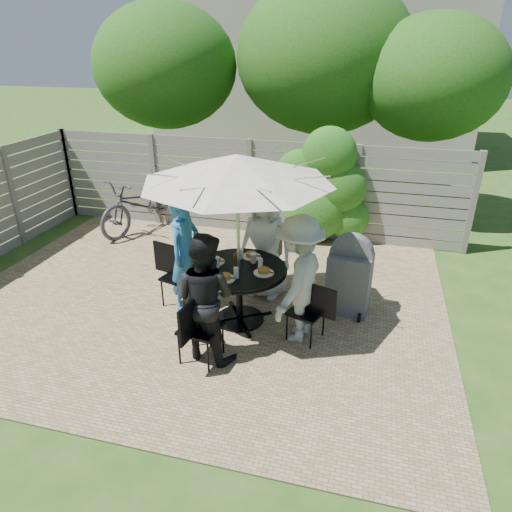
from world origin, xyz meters
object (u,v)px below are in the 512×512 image
(person_right, at_px, (298,280))
(chair_right, at_px, (306,323))
(umbrella, at_px, (237,168))
(glass_front, at_px, (236,273))
(plate_back, at_px, (251,255))
(glass_back, at_px, (241,254))
(person_front, at_px, (205,298))
(coffee_cup, at_px, (253,258))
(plate_left, at_px, (215,261))
(bicycle, at_px, (143,203))
(person_left, at_px, (186,254))
(bbq_grill, at_px, (349,278))
(plate_front, at_px, (225,278))
(glass_right, at_px, (260,264))
(patio_table, at_px, (239,284))
(glass_left, at_px, (217,262))
(person_back, at_px, (266,243))
(plate_right, at_px, (264,272))
(chair_back, at_px, (270,274))
(syrup_jug, at_px, (237,260))
(chair_left, at_px, (180,287))
(chair_front, at_px, (201,341))

(person_right, bearing_deg, chair_right, 89.22)
(umbrella, relative_size, glass_front, 19.95)
(plate_back, bearing_deg, glass_back, -148.07)
(person_front, xyz_separation_m, coffee_cup, (0.31, 1.01, 0.07))
(plate_left, bearing_deg, bicycle, 132.76)
(person_left, xyz_separation_m, bbq_grill, (2.21, 0.45, -0.29))
(plate_front, bearing_deg, bicycle, 131.59)
(glass_back, height_order, glass_right, same)
(patio_table, relative_size, glass_left, 10.46)
(person_back, relative_size, coffee_cup, 13.97)
(person_back, xyz_separation_m, glass_left, (-0.45, -0.86, 0.04))
(plate_right, bearing_deg, coffee_cup, 127.95)
(chair_right, height_order, glass_left, glass_left)
(glass_right, relative_size, coffee_cup, 1.17)
(patio_table, relative_size, chair_back, 1.68)
(person_front, bearing_deg, plate_front, -90.00)
(patio_table, bearing_deg, plate_left, 168.19)
(person_left, bearing_deg, glass_back, -70.30)
(bicycle, bearing_deg, plate_back, -20.34)
(chair_back, xyz_separation_m, plate_left, (-0.55, -0.87, 0.57))
(glass_right, height_order, syrup_jug, syrup_jug)
(person_back, distance_m, glass_back, 0.58)
(glass_right, xyz_separation_m, coffee_cup, (-0.13, 0.15, -0.01))
(bbq_grill, bearing_deg, glass_left, -151.22)
(plate_back, height_order, bbq_grill, bbq_grill)
(glass_back, distance_m, glass_front, 0.56)
(plate_back, height_order, syrup_jug, syrup_jug)
(glass_back, bearing_deg, plate_right, -40.99)
(glass_right, bearing_deg, chair_left, 173.04)
(chair_left, bearing_deg, plate_right, 3.50)
(chair_front, bearing_deg, person_right, -44.38)
(syrup_jug, distance_m, bicycle, 3.88)
(person_right, height_order, plate_left, person_right)
(patio_table, xyz_separation_m, coffee_cup, (0.14, 0.19, 0.31))
(chair_front, xyz_separation_m, person_right, (1.01, 0.78, 0.55))
(bbq_grill, bearing_deg, plate_back, -161.58)
(plate_front, bearing_deg, plate_back, 78.19)
(person_front, xyz_separation_m, bicycle, (-2.66, 3.56, -0.25))
(person_left, bearing_deg, umbrella, -90.00)
(plate_right, xyz_separation_m, bbq_grill, (1.04, 0.70, -0.30))
(glass_right, bearing_deg, plate_front, -130.99)
(person_right, bearing_deg, plate_right, -90.00)
(plate_left, bearing_deg, coffee_cup, 13.75)
(glass_front, distance_m, bbq_grill, 1.66)
(person_left, distance_m, syrup_jug, 0.77)
(chair_front, xyz_separation_m, plate_right, (0.55, 0.87, 0.56))
(glass_front, height_order, bbq_grill, bbq_grill)
(chair_front, xyz_separation_m, plate_back, (0.27, 1.30, 0.56))
(person_right, relative_size, glass_back, 11.86)
(person_back, distance_m, glass_right, 0.77)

